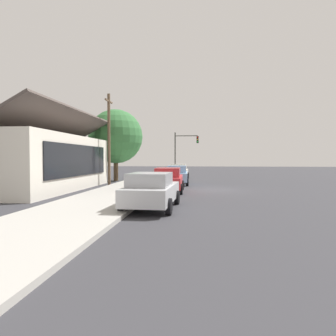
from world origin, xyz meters
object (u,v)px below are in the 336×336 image
at_px(car_cherry, 168,180).
at_px(fire_hydrant_red, 158,179).
at_px(car_skyblue, 177,175).
at_px(utility_pole_wooden, 109,137).
at_px(shade_tree, 116,137).
at_px(car_ivory, 179,172).
at_px(car_silver, 152,190).
at_px(traffic_light_main, 184,147).

relative_size(car_cherry, fire_hydrant_red, 6.30).
relative_size(car_skyblue, utility_pole_wooden, 0.63).
bearing_deg(shade_tree, car_cherry, -146.60).
height_order(car_cherry, car_ivory, same).
bearing_deg(car_ivory, car_cherry, -179.03).
relative_size(car_silver, car_cherry, 1.02).
bearing_deg(traffic_light_main, utility_pole_wooden, 152.28).
xyz_separation_m(car_silver, car_ivory, (18.57, 0.09, -0.00)).
distance_m(shade_tree, traffic_light_main, 9.00).
relative_size(shade_tree, utility_pole_wooden, 0.92).
distance_m(car_silver, utility_pole_wooden, 13.03).
bearing_deg(car_silver, shade_tree, 23.19).
relative_size(car_ivory, utility_pole_wooden, 0.65).
relative_size(car_skyblue, fire_hydrant_red, 6.65).
bearing_deg(car_ivory, fire_hydrant_red, 169.17).
bearing_deg(car_silver, car_skyblue, 1.44).
xyz_separation_m(car_ivory, traffic_light_main, (3.65, -0.36, 2.68)).
distance_m(car_cherry, traffic_light_main, 15.83).
relative_size(utility_pole_wooden, fire_hydrant_red, 10.56).
xyz_separation_m(car_silver, shade_tree, (15.89, 6.07, 3.49)).
xyz_separation_m(car_ivory, fire_hydrant_red, (-6.58, 1.30, -0.32)).
height_order(shade_tree, fire_hydrant_red, shade_tree).
bearing_deg(fire_hydrant_red, car_skyblue, -78.97).
height_order(utility_pole_wooden, fire_hydrant_red, utility_pole_wooden).
height_order(shade_tree, utility_pole_wooden, utility_pole_wooden).
bearing_deg(utility_pole_wooden, car_cherry, -131.67).
bearing_deg(traffic_light_main, car_skyblue, 179.46).
relative_size(shade_tree, traffic_light_main, 1.33).
bearing_deg(fire_hydrant_red, car_silver, -173.38).
distance_m(car_silver, car_skyblue, 12.29).
bearing_deg(car_ivory, traffic_light_main, -5.25).
distance_m(car_skyblue, utility_pole_wooden, 6.43).
xyz_separation_m(traffic_light_main, fire_hydrant_red, (-10.24, 1.66, -2.99)).
bearing_deg(traffic_light_main, car_silver, 179.31).
height_order(car_silver, shade_tree, shade_tree).
distance_m(car_skyblue, car_ivory, 6.28).
xyz_separation_m(traffic_light_main, utility_pole_wooden, (-10.77, 5.66, 0.44)).
bearing_deg(car_ivory, car_skyblue, -177.24).
relative_size(car_cherry, car_skyblue, 0.95).
relative_size(traffic_light_main, fire_hydrant_red, 7.32).
distance_m(utility_pole_wooden, fire_hydrant_red, 5.30).
height_order(car_silver, fire_hydrant_red, car_silver).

